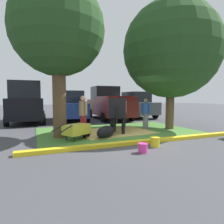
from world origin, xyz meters
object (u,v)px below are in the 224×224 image
Objects in this scene: bucket_yellow at (155,142)px; calf_lying at (106,132)px; hatchback_white at (136,105)px; bucket_pink at (143,148)px; wheelbarrow at (77,130)px; person_visitor_near at (83,114)px; suv_black at (27,102)px; cow_holstein at (119,107)px; sedan_blue at (70,106)px; shade_tree_right at (171,50)px; pickup_truck_maroon at (109,104)px; shade_tree_left at (58,30)px; person_handler at (146,113)px.

calf_lying is at bearing 117.59° from bucket_yellow.
bucket_pink is at bearing -117.95° from hatchback_white.
wheelbarrow is (-1.12, 0.05, 0.15)m from calf_lying.
person_visitor_near reaches higher than bucket_pink.
suv_black is at bearing -177.12° from hatchback_white.
cow_holstein is at bearing 28.99° from wheelbarrow.
wheelbarrow is 0.34× the size of sedan_blue.
wheelbarrow is (-0.40, -0.66, -0.50)m from person_visitor_near.
bucket_pink is (-3.43, -3.13, -3.73)m from shade_tree_right.
shade_tree_right is 4.09× the size of wheelbarrow.
bucket_yellow is 8.40m from pickup_truck_maroon.
person_visitor_near is at bearing -162.62° from cow_holstein.
suv_black is 2.72m from sedan_blue.
sedan_blue is 1.00× the size of hatchback_white.
shade_tree_right reaches higher than bucket_yellow.
wheelbarrow is at bearing -170.59° from shade_tree_right.
bucket_pink is (1.39, -2.33, -0.24)m from wheelbarrow.
cow_holstein is at bearing -126.00° from hatchback_white.
cow_holstein is 2.65m from wheelbarrow.
cow_holstein is 0.66× the size of hatchback_white.
wheelbarrow is 7.31m from pickup_truck_maroon.
hatchback_white reaches higher than bucket_pink.
calf_lying is at bearing -130.72° from cow_holstein.
shade_tree_left is at bearing 125.75° from wheelbarrow.
hatchback_white is (2.48, 0.33, -0.13)m from pickup_truck_maroon.
person_visitor_near is 5.68× the size of bucket_pink.
sedan_blue is at bearing 82.59° from wheelbarrow.
person_handler is at bearing 164.96° from shade_tree_right.
shade_tree_right is 5.34m from person_visitor_near.
sedan_blue is (2.70, 0.15, -0.29)m from suv_black.
bucket_yellow is (0.97, -1.86, -0.07)m from calf_lying.
wheelbarrow is at bearing -132.84° from hatchback_white.
bucket_yellow is at bearing -45.22° from shade_tree_left.
bucket_pink is (0.99, -2.99, -0.74)m from person_visitor_near.
shade_tree_right is at bearing -15.04° from person_handler.
calf_lying is 8.38m from hatchback_white.
pickup_truck_maroon is at bearing 68.21° from calf_lying.
person_visitor_near is at bearing -171.92° from person_handler.
suv_black reaches higher than hatchback_white.
sedan_blue is at bearing 92.60° from calf_lying.
shade_tree_left is at bearing 154.76° from calf_lying.
cow_holstein is 2.48× the size of calf_lying.
suv_black is 5.53m from pickup_truck_maroon.
shade_tree_left reaches higher than person_handler.
wheelbarrow is at bearing -54.25° from shade_tree_left.
person_visitor_near is at bearing -67.83° from suv_black.
person_visitor_near reaches higher than cow_holstein.
person_visitor_near is at bearing -94.33° from sedan_blue.
person_handler is 5.18m from pickup_truck_maroon.
cow_holstein is 9.35× the size of bucket_yellow.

